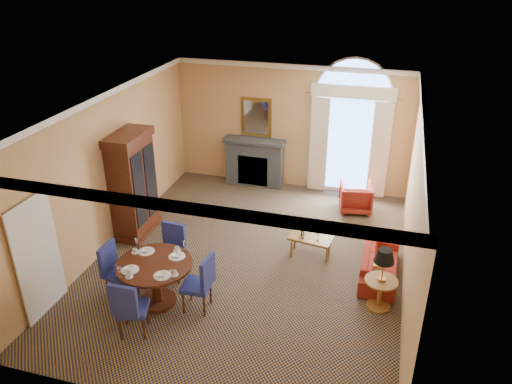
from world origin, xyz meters
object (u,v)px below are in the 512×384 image
(sofa, at_px, (380,264))
(armchair, at_px, (356,197))
(armoire, at_px, (133,186))
(side_table, at_px, (383,272))
(dining_table, at_px, (155,274))
(coffee_table, at_px, (310,238))

(sofa, relative_size, armchair, 2.23)
(armoire, distance_m, side_table, 5.47)
(armoire, bearing_deg, side_table, -12.85)
(dining_table, bearing_deg, side_table, 13.93)
(armoire, relative_size, sofa, 1.37)
(armchair, height_order, side_table, side_table)
(armoire, height_order, side_table, armoire)
(coffee_table, height_order, side_table, side_table)
(coffee_table, bearing_deg, sofa, -4.12)
(armoire, xyz_separation_m, dining_table, (1.53, -2.15, -0.50))
(dining_table, distance_m, sofa, 4.21)
(dining_table, height_order, side_table, side_table)
(armchair, distance_m, coffee_table, 2.35)
(coffee_table, distance_m, side_table, 1.98)
(sofa, bearing_deg, coffee_table, 78.00)
(dining_table, relative_size, armchair, 1.74)
(sofa, bearing_deg, side_table, -176.26)
(sofa, distance_m, coffee_table, 1.46)
(dining_table, height_order, coffee_table, dining_table)
(sofa, height_order, armchair, armchair)
(dining_table, bearing_deg, sofa, 27.11)
(dining_table, xyz_separation_m, side_table, (3.79, 0.94, 0.13))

